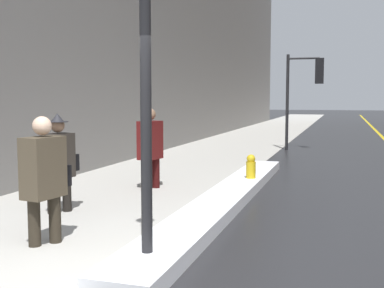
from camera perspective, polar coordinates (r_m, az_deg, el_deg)
ground_plane at (r=5.00m, az=-9.84°, el=-16.39°), size 160.00×160.00×0.00m
sidewalk_slab at (r=19.65m, az=5.20°, el=-0.05°), size 4.00×80.00×0.01m
snow_bank_curb at (r=8.64m, az=4.16°, el=-6.32°), size 0.72×8.91×0.20m
lamp_post at (r=5.15m, az=-5.58°, el=15.08°), size 0.28×0.28×4.50m
traffic_light_near at (r=17.81m, az=13.55°, el=7.24°), size 1.31×0.34×3.44m
pedestrian_trailing at (r=6.32m, az=-17.13°, el=-3.46°), size 0.39×0.76×1.63m
pedestrian_in_fedora at (r=8.05m, az=-15.49°, el=-1.74°), size 0.36×0.73×1.62m
pedestrian_in_glasses at (r=9.85m, az=-4.98°, el=-0.06°), size 0.39×0.58×1.66m
fire_hydrant at (r=10.11m, az=6.99°, el=-3.24°), size 0.20×0.20×0.70m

